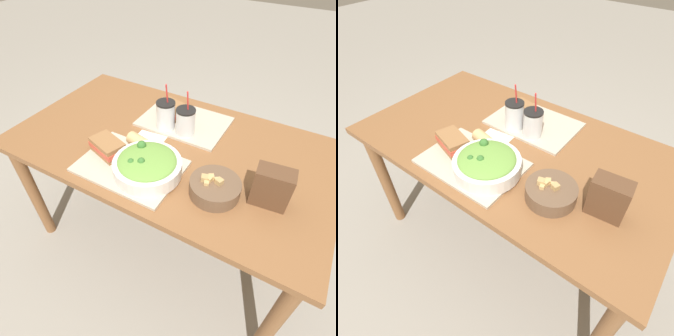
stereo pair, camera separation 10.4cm
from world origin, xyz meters
TOP-DOWN VIEW (x-y plane):
  - ground_plane at (0.00, 0.00)m, footprint 12.00×12.00m
  - dining_table at (0.00, 0.00)m, footprint 1.44×0.82m
  - tray_near at (-0.06, -0.22)m, footprint 0.42×0.29m
  - tray_far at (-0.01, 0.18)m, footprint 0.42×0.29m
  - salad_bowl at (0.03, -0.22)m, footprint 0.27×0.27m
  - soup_bowl at (0.30, -0.18)m, footprint 0.19×0.19m
  - sandwich_near at (-0.18, -0.20)m, footprint 0.17×0.14m
  - baguette_near at (-0.08, -0.11)m, footprint 0.13×0.08m
  - sandwich_far at (-0.07, 0.19)m, footprint 0.18×0.13m
  - drink_cup_dark at (-0.06, 0.09)m, footprint 0.09×0.09m
  - drink_cup_red at (0.04, 0.09)m, footprint 0.09×0.09m
  - chip_bag at (0.48, -0.13)m, footprint 0.14×0.09m
  - napkin_folded at (-0.09, -0.02)m, footprint 0.14×0.10m

SIDE VIEW (x-z plane):
  - ground_plane at x=0.00m, z-range 0.00..0.00m
  - dining_table at x=0.00m, z-range 0.26..0.98m
  - napkin_folded at x=-0.09m, z-range 0.71..0.72m
  - tray_near at x=-0.06m, z-range 0.71..0.73m
  - tray_far at x=-0.01m, z-range 0.71..0.73m
  - soup_bowl at x=0.30m, z-range 0.71..0.79m
  - baguette_near at x=-0.08m, z-range 0.73..0.78m
  - sandwich_near at x=-0.18m, z-range 0.73..0.79m
  - sandwich_far at x=-0.07m, z-range 0.73..0.79m
  - salad_bowl at x=0.03m, z-range 0.72..0.82m
  - drink_cup_red at x=0.04m, z-range 0.68..0.89m
  - drink_cup_dark at x=-0.06m, z-range 0.68..0.90m
  - chip_bag at x=0.48m, z-range 0.71..0.87m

